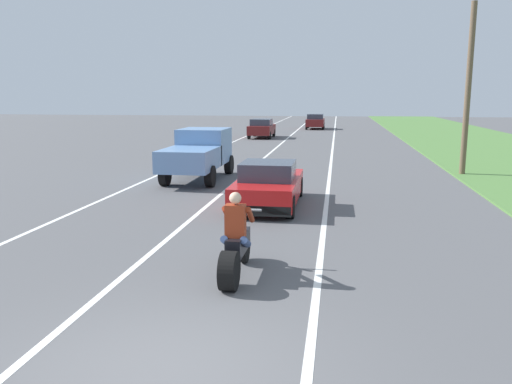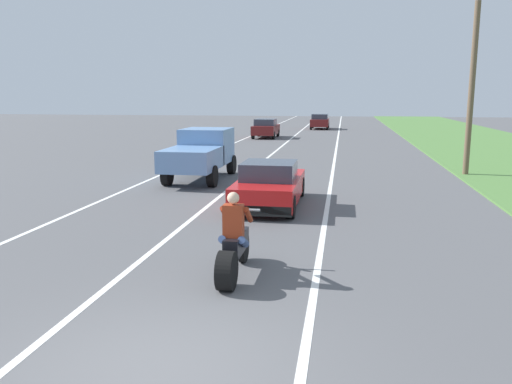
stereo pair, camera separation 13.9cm
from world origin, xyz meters
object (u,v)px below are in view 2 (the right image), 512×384
(distant_car_further_ahead, at_px, (320,121))
(sports_car_red, at_px, (270,185))
(motorcycle_with_rider, at_px, (234,247))
(pickup_truck_left_lane_light_blue, at_px, (201,152))
(distant_car_far_ahead, at_px, (266,128))

(distant_car_further_ahead, bearing_deg, sports_car_red, -89.69)
(motorcycle_with_rider, xyz_separation_m, pickup_truck_left_lane_light_blue, (-3.67, 10.97, 0.51))
(sports_car_red, xyz_separation_m, distant_car_far_ahead, (-3.95, 25.55, 0.14))
(pickup_truck_left_lane_light_blue, distance_m, distant_car_further_ahead, 32.93)
(pickup_truck_left_lane_light_blue, height_order, distant_car_far_ahead, pickup_truck_left_lane_light_blue)
(motorcycle_with_rider, bearing_deg, distant_car_further_ahead, 90.59)
(motorcycle_with_rider, height_order, sports_car_red, motorcycle_with_rider)
(distant_car_far_ahead, bearing_deg, sports_car_red, -81.22)
(sports_car_red, height_order, distant_car_further_ahead, distant_car_further_ahead)
(motorcycle_with_rider, relative_size, distant_car_further_ahead, 0.55)
(distant_car_further_ahead, bearing_deg, distant_car_far_ahead, -107.65)
(pickup_truck_left_lane_light_blue, height_order, distant_car_further_ahead, pickup_truck_left_lane_light_blue)
(distant_car_far_ahead, xyz_separation_m, distant_car_further_ahead, (3.74, 11.77, 0.00))
(pickup_truck_left_lane_light_blue, relative_size, distant_car_far_ahead, 1.20)
(distant_car_further_ahead, bearing_deg, motorcycle_with_rider, -89.41)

